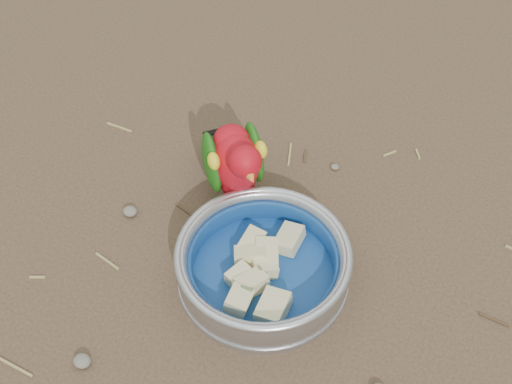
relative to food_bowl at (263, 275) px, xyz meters
The scene contains 6 objects.
ground 0.10m from the food_bowl, 78.56° to the right, with size 60.00×60.00×0.00m, color #4E3A2A.
food_bowl is the anchor object (origin of this frame).
bowl_wall 0.03m from the food_bowl, ahead, with size 0.23×0.23×0.04m, color #B2B2BA, non-canonical shape.
fruit_wedges 0.02m from the food_bowl, behind, with size 0.14×0.14×0.03m, color beige, non-canonical shape.
lory_parrot 0.16m from the food_bowl, 134.12° to the left, with size 0.09×0.18×0.15m, color #B00C17, non-canonical shape.
ground_debris 0.02m from the food_bowl, 97.81° to the right, with size 0.90×0.80×0.01m, color #A08F52, non-canonical shape.
Camera 1 is at (0.24, -0.40, 0.81)m, focal length 50.00 mm.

